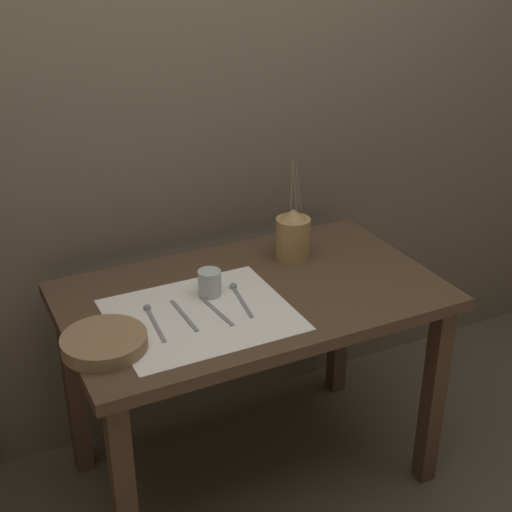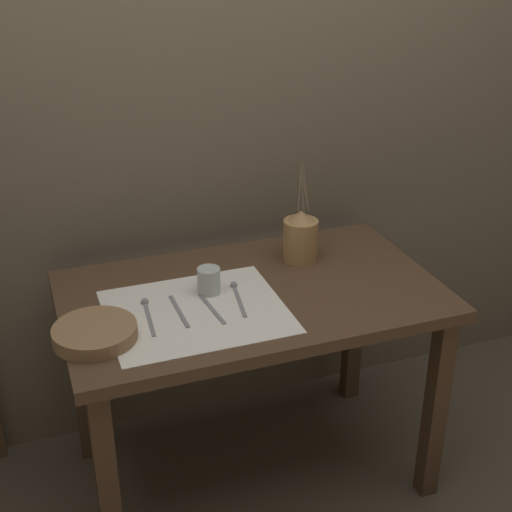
# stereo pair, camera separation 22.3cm
# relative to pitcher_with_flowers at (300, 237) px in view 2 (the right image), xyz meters

# --- Properties ---
(ground_plane) EXTENTS (12.00, 12.00, 0.00)m
(ground_plane) POSITION_rel_pitcher_with_flowers_xyz_m (-0.23, -0.15, -0.84)
(ground_plane) COLOR brown
(stone_wall_back) EXTENTS (7.00, 0.06, 2.40)m
(stone_wall_back) POSITION_rel_pitcher_with_flowers_xyz_m (-0.23, 0.31, 0.36)
(stone_wall_back) COLOR #6B5E4C
(stone_wall_back) RESTS_ON ground_plane
(wooden_table) EXTENTS (1.20, 0.72, 0.75)m
(wooden_table) POSITION_rel_pitcher_with_flowers_xyz_m (-0.23, -0.15, -0.19)
(wooden_table) COLOR #4C3523
(wooden_table) RESTS_ON ground_plane
(linen_cloth) EXTENTS (0.53, 0.45, 0.00)m
(linen_cloth) POSITION_rel_pitcher_with_flowers_xyz_m (-0.44, -0.22, -0.08)
(linen_cloth) COLOR white
(linen_cloth) RESTS_ON wooden_table
(pitcher_with_flowers) EXTENTS (0.12, 0.12, 0.36)m
(pitcher_with_flowers) POSITION_rel_pitcher_with_flowers_xyz_m (0.00, 0.00, 0.00)
(pitcher_with_flowers) COLOR #A87F4C
(pitcher_with_flowers) RESTS_ON wooden_table
(wooden_bowl) EXTENTS (0.24, 0.24, 0.04)m
(wooden_bowl) POSITION_rel_pitcher_with_flowers_xyz_m (-0.75, -0.28, -0.06)
(wooden_bowl) COLOR #8E6B47
(wooden_bowl) RESTS_ON wooden_table
(glass_tumbler_near) EXTENTS (0.07, 0.07, 0.08)m
(glass_tumbler_near) POSITION_rel_pitcher_with_flowers_xyz_m (-0.37, -0.12, -0.04)
(glass_tumbler_near) COLOR #B7C1BC
(glass_tumbler_near) RESTS_ON wooden_table
(spoon_inner) EXTENTS (0.03, 0.21, 0.02)m
(spoon_inner) POSITION_rel_pitcher_with_flowers_xyz_m (-0.58, -0.17, -0.08)
(spoon_inner) COLOR gray
(spoon_inner) RESTS_ON wooden_table
(knife_center) EXTENTS (0.02, 0.20, 0.00)m
(knife_center) POSITION_rel_pitcher_with_flowers_xyz_m (-0.49, -0.21, -0.08)
(knife_center) COLOR gray
(knife_center) RESTS_ON wooden_table
(fork_outer) EXTENTS (0.03, 0.20, 0.00)m
(fork_outer) POSITION_rel_pitcher_with_flowers_xyz_m (-0.39, -0.23, -0.08)
(fork_outer) COLOR gray
(fork_outer) RESTS_ON wooden_table
(spoon_outer) EXTENTS (0.05, 0.21, 0.02)m
(spoon_outer) POSITION_rel_pitcher_with_flowers_xyz_m (-0.29, -0.16, -0.08)
(spoon_outer) COLOR gray
(spoon_outer) RESTS_ON wooden_table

